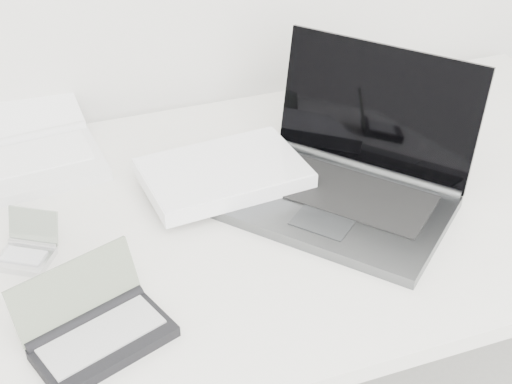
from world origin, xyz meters
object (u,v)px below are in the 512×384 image
object	(u,v)px
palmtop_charcoal	(96,329)
netbook_open_white	(21,150)
desk	(264,225)
laptop_large	(303,176)

from	to	relation	value
palmtop_charcoal	netbook_open_white	bearing A→B (deg)	76.20
desk	laptop_large	distance (m)	0.11
desk	netbook_open_white	distance (m)	0.50
palmtop_charcoal	laptop_large	bearing A→B (deg)	9.08
desk	laptop_large	size ratio (longest dim) A/B	2.79
desk	laptop_large	world-z (taller)	laptop_large
netbook_open_white	palmtop_charcoal	world-z (taller)	palmtop_charcoal
laptop_large	palmtop_charcoal	bearing A→B (deg)	-101.18
desk	palmtop_charcoal	world-z (taller)	palmtop_charcoal
netbook_open_white	palmtop_charcoal	xyz separation A→B (m)	(0.06, -0.53, 0.00)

